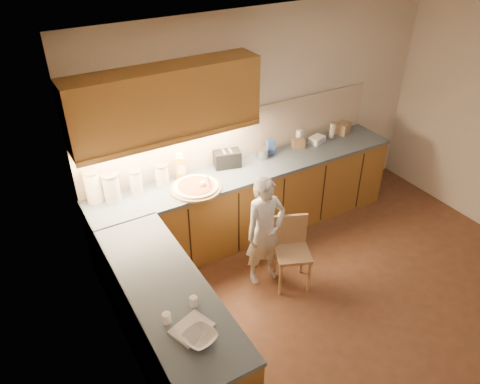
{
  "coord_description": "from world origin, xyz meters",
  "views": [
    {
      "loc": [
        -2.81,
        -2.26,
        3.58
      ],
      "look_at": [
        -0.8,
        1.2,
        1.0
      ],
      "focal_mm": 35.0,
      "sensor_mm": 36.0,
      "label": 1
    }
  ],
  "objects_px": {
    "wooden_chair": "(291,246)",
    "oil_jug": "(180,167)",
    "pizza_on_board": "(196,187)",
    "child": "(265,231)",
    "toaster": "(227,159)"
  },
  "relations": [
    {
      "from": "child",
      "to": "toaster",
      "type": "distance_m",
      "value": 1.01
    },
    {
      "from": "pizza_on_board",
      "to": "oil_jug",
      "type": "height_order",
      "value": "oil_jug"
    },
    {
      "from": "child",
      "to": "toaster",
      "type": "bearing_deg",
      "value": 85.85
    },
    {
      "from": "child",
      "to": "toaster",
      "type": "height_order",
      "value": "child"
    },
    {
      "from": "oil_jug",
      "to": "child",
      "type": "bearing_deg",
      "value": -62.59
    },
    {
      "from": "child",
      "to": "oil_jug",
      "type": "bearing_deg",
      "value": 117.69
    },
    {
      "from": "pizza_on_board",
      "to": "wooden_chair",
      "type": "relative_size",
      "value": 0.69
    },
    {
      "from": "pizza_on_board",
      "to": "wooden_chair",
      "type": "distance_m",
      "value": 1.18
    },
    {
      "from": "pizza_on_board",
      "to": "toaster",
      "type": "bearing_deg",
      "value": 26.83
    },
    {
      "from": "wooden_chair",
      "to": "pizza_on_board",
      "type": "bearing_deg",
      "value": 151.3
    },
    {
      "from": "pizza_on_board",
      "to": "toaster",
      "type": "height_order",
      "value": "pizza_on_board"
    },
    {
      "from": "toaster",
      "to": "oil_jug",
      "type": "bearing_deg",
      "value": -168.35
    },
    {
      "from": "wooden_chair",
      "to": "oil_jug",
      "type": "distance_m",
      "value": 1.47
    },
    {
      "from": "wooden_chair",
      "to": "oil_jug",
      "type": "height_order",
      "value": "oil_jug"
    },
    {
      "from": "child",
      "to": "wooden_chair",
      "type": "relative_size",
      "value": 1.59
    }
  ]
}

